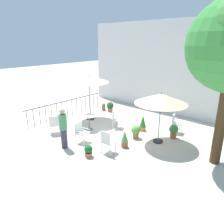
{
  "coord_description": "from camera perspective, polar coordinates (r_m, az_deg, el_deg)",
  "views": [
    {
      "loc": [
        6.5,
        -7.1,
        4.29
      ],
      "look_at": [
        0.0,
        0.14,
        1.04
      ],
      "focal_mm": 34.18,
      "sensor_mm": 36.0,
      "label": 1
    }
  ],
  "objects": [
    {
      "name": "villa_facade",
      "position": [
        13.68,
        13.51,
        11.49
      ],
      "size": [
        10.99,
        0.3,
        5.49
      ],
      "primitive_type": "cube",
      "color": "silver",
      "rests_on": "ground"
    },
    {
      "name": "potted_plant_2",
      "position": [
        10.23,
        16.16,
        -4.81
      ],
      "size": [
        0.42,
        0.42,
        0.66
      ],
      "color": "#A34D32",
      "rests_on": "ground"
    },
    {
      "name": "potted_plant_6",
      "position": [
        10.74,
        8.24,
        -2.89
      ],
      "size": [
        0.33,
        0.33,
        0.81
      ],
      "color": "#CC714A",
      "rests_on": "ground"
    },
    {
      "name": "patio_chair_1",
      "position": [
        8.49,
        -1.3,
        -7.67
      ],
      "size": [
        0.51,
        0.47,
        0.96
      ],
      "color": "white",
      "rests_on": "ground"
    },
    {
      "name": "potted_plant_1",
      "position": [
        8.44,
        -6.32,
        -10.28
      ],
      "size": [
        0.32,
        0.32,
        0.48
      ],
      "color": "#BD6E3A",
      "rests_on": "ground"
    },
    {
      "name": "patio_chair_2",
      "position": [
        9.54,
        -8.26,
        -5.02
      ],
      "size": [
        0.58,
        0.57,
        0.89
      ],
      "color": "white",
      "rests_on": "ground"
    },
    {
      "name": "potted_plant_5",
      "position": [
        13.61,
        -0.5,
        1.54
      ],
      "size": [
        0.44,
        0.44,
        0.6
      ],
      "color": "#C5663E",
      "rests_on": "ground"
    },
    {
      "name": "terrace_railing",
      "position": [
        12.72,
        -11.94,
        1.55
      ],
      "size": [
        0.03,
        5.31,
        1.01
      ],
      "color": "black",
      "rests_on": "ground"
    },
    {
      "name": "cafe_table_0",
      "position": [
        10.77,
        -6.13,
        -2.14
      ],
      "size": [
        0.67,
        0.67,
        0.75
      ],
      "color": "silver",
      "rests_on": "ground"
    },
    {
      "name": "patio_chair_3",
      "position": [
        10.61,
        -15.19,
        -2.98
      ],
      "size": [
        0.63,
        0.65,
        0.93
      ],
      "color": "silver",
      "rests_on": "ground"
    },
    {
      "name": "potted_plant_0",
      "position": [
        13.82,
        -2.28,
        1.43
      ],
      "size": [
        0.25,
        0.25,
        0.47
      ],
      "color": "#994F39",
      "rests_on": "ground"
    },
    {
      "name": "patio_umbrella_0",
      "position": [
        9.16,
        12.99,
        3.43
      ],
      "size": [
        2.23,
        2.23,
        2.27
      ],
      "color": "#2D2D2D",
      "rests_on": "ground"
    },
    {
      "name": "standing_person",
      "position": [
        9.01,
        -12.88,
        -4.19
      ],
      "size": [
        0.44,
        0.44,
        1.72
      ],
      "color": "#33333D",
      "rests_on": "ground"
    },
    {
      "name": "patio_chair_4",
      "position": [
        10.82,
        16.63,
        -2.58
      ],
      "size": [
        0.5,
        0.52,
        0.94
      ],
      "color": "white",
      "rests_on": "ground"
    },
    {
      "name": "potted_plant_4",
      "position": [
        9.04,
        3.4,
        -7.15
      ],
      "size": [
        0.31,
        0.31,
        0.75
      ],
      "color": "brown",
      "rests_on": "ground"
    },
    {
      "name": "ground_plane",
      "position": [
        10.54,
        -0.52,
        -5.54
      ],
      "size": [
        60.0,
        60.0,
        0.0
      ],
      "primitive_type": "plane",
      "color": "beige"
    },
    {
      "name": "patio_umbrella_1",
      "position": [
        11.81,
        -6.12,
        8.66
      ],
      "size": [
        2.18,
        2.18,
        2.56
      ],
      "color": "#2D2D2D",
      "rests_on": "ground"
    },
    {
      "name": "potted_plant_3",
      "position": [
        9.91,
        6.39,
        -5.03
      ],
      "size": [
        0.44,
        0.44,
        0.63
      ],
      "color": "#AF5939",
      "rests_on": "ground"
    },
    {
      "name": "patio_chair_0",
      "position": [
        10.93,
        1.0,
        -1.67
      ],
      "size": [
        0.6,
        0.6,
        0.93
      ],
      "color": "silver",
      "rests_on": "ground"
    }
  ]
}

